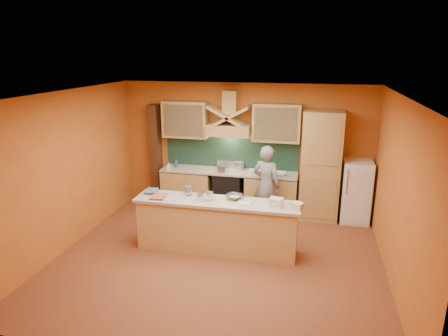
% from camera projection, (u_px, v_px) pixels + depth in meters
% --- Properties ---
extents(floor, '(5.50, 5.00, 0.01)m').
position_uv_depth(floor, '(218.00, 258.00, 6.88)').
color(floor, brown).
rests_on(floor, ground).
extents(ceiling, '(5.50, 5.00, 0.01)m').
position_uv_depth(ceiling, '(218.00, 94.00, 6.10)').
color(ceiling, white).
rests_on(ceiling, wall_back).
extents(wall_back, '(5.50, 0.02, 2.80)m').
position_uv_depth(wall_back, '(245.00, 147.00, 8.83)').
color(wall_back, '#C76A26').
rests_on(wall_back, floor).
extents(wall_front, '(5.50, 0.02, 2.80)m').
position_uv_depth(wall_front, '(161.00, 254.00, 4.15)').
color(wall_front, '#C76A26').
rests_on(wall_front, floor).
extents(wall_left, '(0.02, 5.00, 2.80)m').
position_uv_depth(wall_left, '(68.00, 171.00, 7.08)').
color(wall_left, '#C76A26').
rests_on(wall_left, floor).
extents(wall_right, '(0.02, 5.00, 2.80)m').
position_uv_depth(wall_right, '(398.00, 194.00, 5.90)').
color(wall_right, '#C76A26').
rests_on(wall_right, floor).
extents(base_cabinet_left, '(1.10, 0.60, 0.86)m').
position_uv_depth(base_cabinet_left, '(188.00, 189.00, 9.09)').
color(base_cabinet_left, tan).
rests_on(base_cabinet_left, floor).
extents(base_cabinet_right, '(1.10, 0.60, 0.86)m').
position_uv_depth(base_cabinet_right, '(271.00, 195.00, 8.68)').
color(base_cabinet_right, tan).
rests_on(base_cabinet_right, floor).
extents(counter_top, '(3.00, 0.62, 0.04)m').
position_uv_depth(counter_top, '(229.00, 172.00, 8.75)').
color(counter_top, '#B3A997').
rests_on(counter_top, base_cabinet_left).
extents(stove, '(0.60, 0.58, 0.90)m').
position_uv_depth(stove, '(229.00, 191.00, 8.88)').
color(stove, black).
rests_on(stove, floor).
extents(backsplash, '(3.00, 0.03, 0.70)m').
position_uv_depth(backsplash, '(231.00, 153.00, 8.92)').
color(backsplash, '#173328').
rests_on(backsplash, wall_back).
extents(range_hood, '(0.92, 0.50, 0.24)m').
position_uv_depth(range_hood, '(229.00, 130.00, 8.54)').
color(range_hood, tan).
rests_on(range_hood, wall_back).
extents(hood_chimney, '(0.30, 0.30, 0.50)m').
position_uv_depth(hood_chimney, '(230.00, 102.00, 8.48)').
color(hood_chimney, tan).
rests_on(hood_chimney, wall_back).
extents(upper_cabinet_left, '(1.00, 0.35, 0.80)m').
position_uv_depth(upper_cabinet_left, '(186.00, 119.00, 8.78)').
color(upper_cabinet_left, tan).
rests_on(upper_cabinet_left, wall_back).
extents(upper_cabinet_right, '(1.00, 0.35, 0.80)m').
position_uv_depth(upper_cabinet_right, '(277.00, 123.00, 8.35)').
color(upper_cabinet_right, tan).
rests_on(upper_cabinet_right, wall_back).
extents(pantry_column, '(0.80, 0.60, 2.30)m').
position_uv_depth(pantry_column, '(320.00, 166.00, 8.27)').
color(pantry_column, tan).
rests_on(pantry_column, floor).
extents(fridge, '(0.58, 0.60, 1.30)m').
position_uv_depth(fridge, '(356.00, 192.00, 8.25)').
color(fridge, white).
rests_on(fridge, floor).
extents(trim_column_left, '(0.20, 0.30, 2.30)m').
position_uv_depth(trim_column_left, '(156.00, 155.00, 9.20)').
color(trim_column_left, '#472816').
rests_on(trim_column_left, floor).
extents(island_body, '(2.80, 0.55, 0.88)m').
position_uv_depth(island_body, '(217.00, 227.00, 7.06)').
color(island_body, '#DCB871').
rests_on(island_body, floor).
extents(island_top, '(2.90, 0.62, 0.05)m').
position_uv_depth(island_top, '(217.00, 202.00, 6.93)').
color(island_top, '#B3A997').
rests_on(island_top, island_body).
extents(person, '(0.70, 0.58, 1.65)m').
position_uv_depth(person, '(266.00, 185.00, 8.11)').
color(person, gray).
rests_on(person, floor).
extents(pot_large, '(0.32, 0.32, 0.14)m').
position_uv_depth(pot_large, '(222.00, 170.00, 8.63)').
color(pot_large, '#B3B3BA').
rests_on(pot_large, stove).
extents(pot_small, '(0.19, 0.19, 0.15)m').
position_uv_depth(pot_small, '(239.00, 167.00, 8.82)').
color(pot_small, silver).
rests_on(pot_small, stove).
extents(soap_bottle_a, '(0.09, 0.09, 0.17)m').
position_uv_depth(soap_bottle_a, '(169.00, 166.00, 8.78)').
color(soap_bottle_a, white).
rests_on(soap_bottle_a, counter_top).
extents(soap_bottle_b, '(0.10, 0.10, 0.22)m').
position_uv_depth(soap_bottle_b, '(176.00, 162.00, 8.99)').
color(soap_bottle_b, '#2F4983').
rests_on(soap_bottle_b, counter_top).
extents(bowl_back, '(0.31, 0.31, 0.07)m').
position_uv_depth(bowl_back, '(281.00, 174.00, 8.40)').
color(bowl_back, white).
rests_on(bowl_back, counter_top).
extents(dish_rack, '(0.33, 0.29, 0.10)m').
position_uv_depth(dish_rack, '(256.00, 172.00, 8.48)').
color(dish_rack, white).
rests_on(dish_rack, counter_top).
extents(book_lower, '(0.28, 0.35, 0.03)m').
position_uv_depth(book_lower, '(152.00, 196.00, 7.09)').
color(book_lower, '#A94C3C').
rests_on(book_lower, island_top).
extents(book_upper, '(0.25, 0.31, 0.02)m').
position_uv_depth(book_upper, '(146.00, 190.00, 7.33)').
color(book_upper, '#41668F').
rests_on(book_upper, island_top).
extents(jar_large, '(0.18, 0.18, 0.17)m').
position_uv_depth(jar_large, '(188.00, 191.00, 7.17)').
color(jar_large, silver).
rests_on(jar_large, island_top).
extents(jar_small, '(0.15, 0.15, 0.15)m').
position_uv_depth(jar_small, '(209.00, 196.00, 6.91)').
color(jar_small, white).
rests_on(jar_small, island_top).
extents(kitchen_scale, '(0.16, 0.16, 0.10)m').
position_uv_depth(kitchen_scale, '(200.00, 198.00, 6.90)').
color(kitchen_scale, white).
rests_on(kitchen_scale, island_top).
extents(mixing_bowl, '(0.37, 0.37, 0.07)m').
position_uv_depth(mixing_bowl, '(234.00, 197.00, 7.00)').
color(mixing_bowl, silver).
rests_on(mixing_bowl, island_top).
extents(cloth, '(0.26, 0.20, 0.02)m').
position_uv_depth(cloth, '(244.00, 203.00, 6.77)').
color(cloth, beige).
rests_on(cloth, island_top).
extents(grocery_bag_a, '(0.24, 0.21, 0.14)m').
position_uv_depth(grocery_bag_a, '(276.00, 202.00, 6.66)').
color(grocery_bag_a, '#EDE3C3').
rests_on(grocery_bag_a, island_top).
extents(grocery_bag_b, '(0.22, 0.20, 0.11)m').
position_uv_depth(grocery_bag_b, '(297.00, 206.00, 6.53)').
color(grocery_bag_b, beige).
rests_on(grocery_bag_b, island_top).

